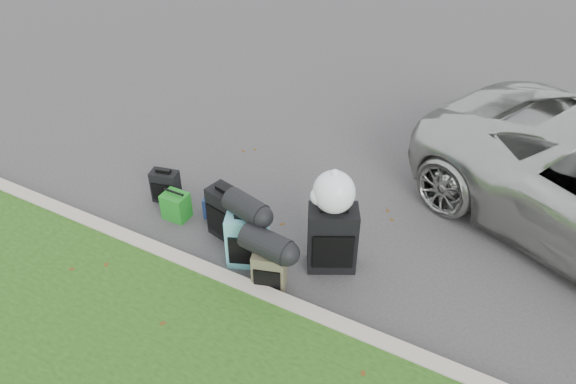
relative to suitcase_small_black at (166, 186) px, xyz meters
The scene contains 12 objects.
ground 1.79m from the suitcase_small_black, ahead, with size 120.00×120.00×0.00m, color #383535.
curb 2.01m from the suitcase_small_black, 27.73° to the right, with size 120.00×0.18×0.15m, color #9E937F.
suitcase_small_black is the anchor object (origin of this frame).
suitcase_large_black_left 1.13m from the suitcase_small_black, 10.26° to the right, with size 0.46×0.28×0.66m, color black.
suitcase_olive 2.10m from the suitcase_small_black, 19.95° to the right, with size 0.35×0.22×0.49m, color #44412D.
suitcase_teal 1.65m from the suitcase_small_black, 17.33° to the right, with size 0.47×0.28×0.67m, color teal.
suitcase_large_black_right 2.44m from the suitcase_small_black, ahead, with size 0.54×0.33×0.81m, color black.
tote_green 0.40m from the suitcase_small_black, 34.16° to the right, with size 0.31×0.25×0.35m, color #1A761C.
tote_navy 0.75m from the suitcase_small_black, ahead, with size 0.26×0.21×0.28m, color navy.
duffel_left 2.12m from the suitcase_small_black, 20.31° to the right, with size 0.29×0.29×0.54m, color black.
duffel_right 1.74m from the suitcase_small_black, 17.20° to the right, with size 0.27×0.27×0.49m, color black.
trash_bag 2.55m from the suitcase_small_black, ahead, with size 0.46×0.46×0.46m, color white.
Camera 1 is at (2.44, -4.49, 4.57)m, focal length 35.00 mm.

